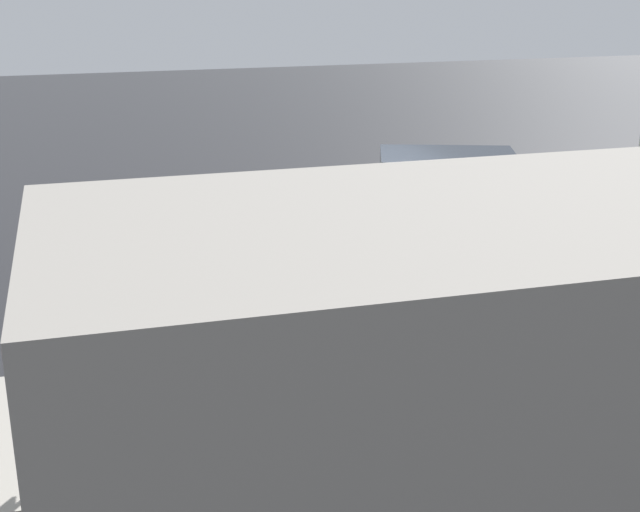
{
  "coord_description": "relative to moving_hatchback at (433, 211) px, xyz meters",
  "views": [
    {
      "loc": [
        4.71,
        13.96,
        5.33
      ],
      "look_at": [
        1.22,
        1.38,
        0.9
      ],
      "focal_mm": 50.0,
      "sensor_mm": 36.0,
      "label": 1
    }
  ],
  "objects": [
    {
      "name": "ground_plane",
      "position": [
        1.28,
        0.12,
        -1.03
      ],
      "size": [
        60.0,
        60.0,
        0.0
      ],
      "primitive_type": "plane",
      "color": "black"
    },
    {
      "name": "fire_hydrant",
      "position": [
        5.18,
        2.56,
        -0.63
      ],
      "size": [
        0.42,
        0.31,
        0.8
      ],
      "color": "#197A2D",
      "rests_on": "ground"
    },
    {
      "name": "kerb_strip",
      "position": [
        1.28,
        4.32,
        -1.01
      ],
      "size": [
        24.0,
        3.2,
        0.04
      ],
      "primitive_type": "cube",
      "color": "gray",
      "rests_on": "ground"
    },
    {
      "name": "sign_post",
      "position": [
        5.73,
        4.3,
        0.55
      ],
      "size": [
        0.07,
        0.44,
        2.4
      ],
      "color": "#4C4C51",
      "rests_on": "ground"
    },
    {
      "name": "metal_railing",
      "position": [
        0.92,
        5.42,
        -0.28
      ],
      "size": [
        10.65,
        0.04,
        1.05
      ],
      "color": "#B7BABF",
      "rests_on": "ground"
    },
    {
      "name": "pedestrian",
      "position": [
        6.13,
        2.54,
        -0.34
      ],
      "size": [
        0.25,
        0.57,
        1.22
      ],
      "color": "blue",
      "rests_on": "ground"
    },
    {
      "name": "moving_hatchback",
      "position": [
        0.0,
        0.0,
        0.0
      ],
      "size": [
        4.24,
        2.84,
        2.06
      ],
      "color": "yellow",
      "rests_on": "ground"
    }
  ]
}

